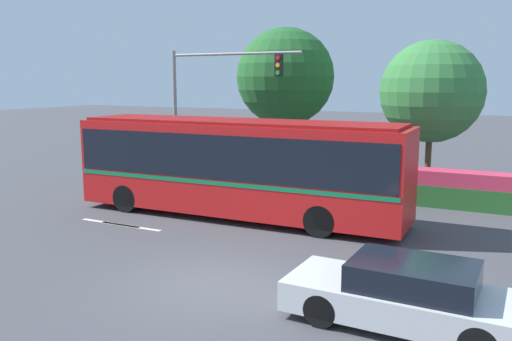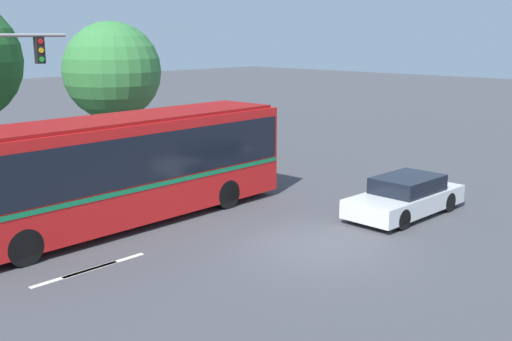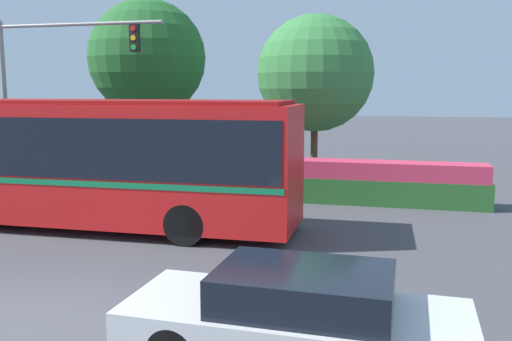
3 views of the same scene
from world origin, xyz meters
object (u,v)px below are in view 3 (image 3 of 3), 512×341
street_tree_centre (315,74)px  traffic_light_pole (45,75)px  city_bus (78,155)px  street_tree_left (147,59)px  sedan_foreground (297,317)px

street_tree_centre → traffic_light_pole: bearing=-156.1°
city_bus → traffic_light_pole: size_ratio=1.89×
city_bus → street_tree_left: street_tree_left is taller
street_tree_centre → sedan_foreground: bearing=-82.8°
traffic_light_pole → city_bus: bearing=-48.0°
sedan_foreground → street_tree_centre: street_tree_centre is taller
sedan_foreground → city_bus: bearing=-38.8°
city_bus → street_tree_left: bearing=-79.2°
city_bus → traffic_light_pole: bearing=-48.9°
sedan_foreground → traffic_light_pole: 15.14m
traffic_light_pole → street_tree_left: size_ratio=0.86×
city_bus → street_tree_centre: size_ratio=1.82×
city_bus → street_tree_centre: street_tree_centre is taller
traffic_light_pole → street_tree_left: 4.40m
sedan_foreground → street_tree_left: bearing=-56.5°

